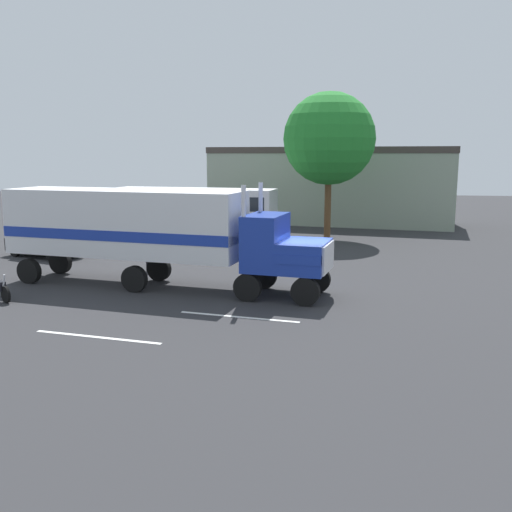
{
  "coord_description": "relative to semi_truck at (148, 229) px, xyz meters",
  "views": [
    {
      "loc": [
        1.47,
        -22.29,
        5.63
      ],
      "look_at": [
        -1.81,
        -0.2,
        1.6
      ],
      "focal_mm": 39.51,
      "sensor_mm": 36.0,
      "label": 1
    }
  ],
  "objects": [
    {
      "name": "tree_left",
      "position": [
        7.27,
        15.37,
        4.13
      ],
      "size": [
        6.1,
        6.1,
        9.73
      ],
      "color": "brown",
      "rests_on": "ground_plane"
    },
    {
      "name": "lane_stripe_near",
      "position": [
        4.65,
        -4.08,
        -2.52
      ],
      "size": [
        4.37,
        0.83,
        0.01
      ],
      "primitive_type": "cube",
      "rotation": [
        0.0,
        0.0,
        -0.15
      ],
      "color": "silver",
      "rests_on": "ground_plane"
    },
    {
      "name": "building_backdrop",
      "position": [
        7.28,
        24.44,
        0.81
      ],
      "size": [
        20.43,
        9.18,
        6.23
      ],
      "color": "gray",
      "rests_on": "ground_plane"
    },
    {
      "name": "parked_bus",
      "position": [
        -1.64,
        13.96,
        -0.46
      ],
      "size": [
        11.21,
        3.69,
        3.4
      ],
      "color": "silver",
      "rests_on": "ground_plane"
    },
    {
      "name": "parked_car",
      "position": [
        -8.21,
        6.01,
        -1.72
      ],
      "size": [
        4.75,
        3.27,
        1.57
      ],
      "color": "black",
      "rests_on": "ground_plane"
    },
    {
      "name": "person_bystander",
      "position": [
        -1.03,
        2.96,
        -1.63
      ],
      "size": [
        0.36,
        0.47,
        1.63
      ],
      "color": "black",
      "rests_on": "ground_plane"
    },
    {
      "name": "ground_plane",
      "position": [
        6.58,
        -0.58,
        -2.52
      ],
      "size": [
        120.0,
        120.0,
        0.0
      ],
      "primitive_type": "plane",
      "color": "#2D2D30"
    },
    {
      "name": "lane_stripe_mid",
      "position": [
        0.66,
        -6.93,
        -2.52
      ],
      "size": [
        4.38,
        0.8,
        0.01
      ],
      "primitive_type": "cube",
      "rotation": [
        0.0,
        0.0,
        -0.15
      ],
      "color": "silver",
      "rests_on": "ground_plane"
    },
    {
      "name": "semi_truck",
      "position": [
        0.0,
        0.0,
        0.0
      ],
      "size": [
        14.38,
        4.81,
        4.5
      ],
      "color": "#193399",
      "rests_on": "ground_plane"
    }
  ]
}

